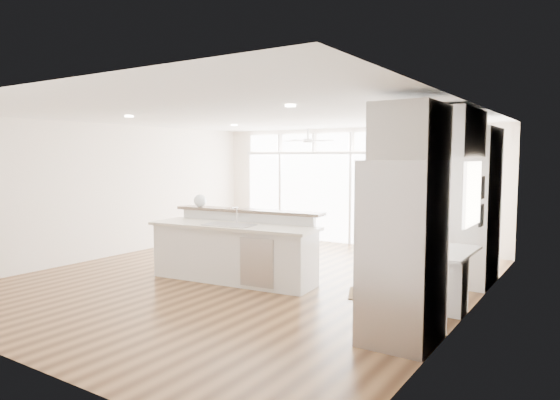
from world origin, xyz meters
The scene contains 24 objects.
floor centered at (0.00, 0.00, -0.01)m, with size 7.00×8.00×0.02m, color #472C16.
ceiling centered at (0.00, 0.00, 2.70)m, with size 7.00×8.00×0.02m, color white.
wall_back centered at (0.00, 4.00, 1.35)m, with size 7.00×0.04×2.70m, color white.
wall_front centered at (0.00, -4.00, 1.35)m, with size 7.00×0.04×2.70m, color white.
wall_left centered at (-3.50, 0.00, 1.35)m, with size 0.04×8.00×2.70m, color white.
wall_right centered at (3.50, 0.00, 1.35)m, with size 0.04×8.00×2.70m, color white.
glass_wall centered at (0.00, 3.94, 1.05)m, with size 5.80×0.06×2.08m, color white.
transom_row centered at (0.00, 3.94, 2.38)m, with size 5.90×0.06×0.40m, color white.
desk_window centered at (3.46, 0.30, 1.55)m, with size 0.04×0.85×0.85m, color white.
ceiling_fan centered at (-0.50, 2.80, 2.48)m, with size 1.16×1.16×0.32m, color silver.
recessed_lights centered at (0.00, 0.20, 2.68)m, with size 3.40×3.00×0.02m, color silver.
oven_cabinet centered at (3.17, 1.80, 1.25)m, with size 0.64×1.20×2.50m, color white.
desk_nook centered at (3.13, 0.30, 0.38)m, with size 0.72×1.30×0.76m, color white.
upper_cabinets centered at (3.17, 0.30, 2.35)m, with size 0.64×1.30×0.64m, color white.
refrigerator centered at (3.11, -1.35, 1.00)m, with size 0.76×0.90×2.00m, color #AAAAAE.
fridge_cabinet centered at (3.17, -1.35, 2.30)m, with size 0.64×0.90×0.60m, color white.
framed_photos centered at (3.46, 0.92, 1.40)m, with size 0.06×0.22×0.80m, color black.
kitchen_island centered at (-0.12, -0.27, 0.57)m, with size 2.87×1.08×1.14m, color white.
rug centered at (2.22, 0.28, 0.01)m, with size 0.94×0.68×0.01m, color #372311.
office_chair centered at (2.79, -0.15, 0.50)m, with size 0.52×0.48×1.01m, color black.
fishbowl centered at (-1.11, 0.03, 1.25)m, with size 0.22×0.22×0.22m, color white.
monitor centered at (3.05, 0.30, 0.96)m, with size 0.08×0.49×0.41m, color black.
keyboard centered at (2.88, 0.30, 0.77)m, with size 0.11×0.28×0.01m, color white.
potted_plant centered at (3.17, 1.80, 2.62)m, with size 0.28×0.31×0.24m, color #356029.
Camera 1 is at (4.94, -6.58, 2.04)m, focal length 32.00 mm.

